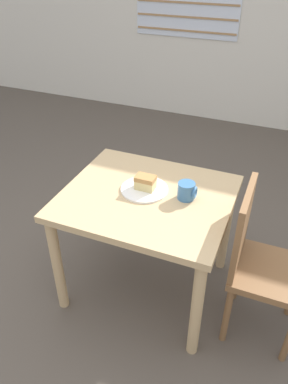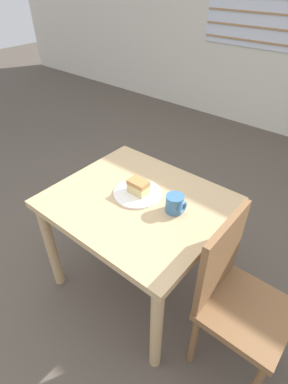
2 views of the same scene
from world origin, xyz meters
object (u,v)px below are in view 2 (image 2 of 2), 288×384
(coffee_mug, at_px, (175,204))
(cake_slice, at_px, (138,187))
(plate, at_px, (137,193))
(dining_table_near, at_px, (138,214))
(chair_near_window, at_px, (236,297))

(coffee_mug, bearing_deg, cake_slice, -177.29)
(plate, height_order, cake_slice, cake_slice)
(dining_table_near, xyz_separation_m, cake_slice, (-0.03, 0.04, 0.16))
(chair_near_window, distance_m, cake_slice, 0.72)
(plate, relative_size, coffee_mug, 2.61)
(chair_near_window, bearing_deg, plate, 82.24)
(dining_table_near, height_order, coffee_mug, coffee_mug)
(dining_table_near, height_order, chair_near_window, chair_near_window)
(cake_slice, relative_size, coffee_mug, 1.08)
(plate, bearing_deg, dining_table_near, -50.08)
(dining_table_near, bearing_deg, cake_slice, 123.27)
(chair_near_window, height_order, cake_slice, chair_near_window)
(plate, distance_m, coffee_mug, 0.24)
(chair_near_window, xyz_separation_m, coffee_mug, (-0.43, 0.11, 0.26))
(coffee_mug, bearing_deg, chair_near_window, -13.75)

